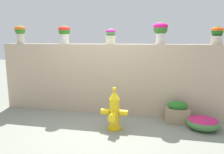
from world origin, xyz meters
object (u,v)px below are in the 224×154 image
object	(u,v)px
potted_plant_1	(64,32)
potted_plant_4	(217,34)
potted_plant_2	(111,35)
potted_plant_3	(161,30)
fire_hydrant	(114,111)
flower_bush_left	(203,123)
planter_box	(177,113)
potted_plant_0	(20,32)

from	to	relation	value
potted_plant_1	potted_plant_4	distance (m)	3.29
potted_plant_4	potted_plant_1	bearing A→B (deg)	-179.09
potted_plant_2	potted_plant_4	world-z (taller)	potted_plant_4
potted_plant_3	potted_plant_1	bearing A→B (deg)	-178.86
potted_plant_1	potted_plant_2	size ratio (longest dim) A/B	1.23
fire_hydrant	flower_bush_left	world-z (taller)	fire_hydrant
potted_plant_1	fire_hydrant	size ratio (longest dim) A/B	0.53
flower_bush_left	planter_box	world-z (taller)	planter_box
potted_plant_4	flower_bush_left	bearing A→B (deg)	-112.88
potted_plant_0	potted_plant_2	world-z (taller)	potted_plant_0
fire_hydrant	planter_box	world-z (taller)	fire_hydrant
potted_plant_1	planter_box	bearing A→B (deg)	-9.35
potted_plant_1	potted_plant_4	world-z (taller)	potted_plant_1
potted_plant_3	potted_plant_4	distance (m)	1.13
fire_hydrant	potted_plant_2	bearing A→B (deg)	105.75
potted_plant_0	potted_plant_2	bearing A→B (deg)	0.39
fire_hydrant	planter_box	bearing A→B (deg)	24.83
fire_hydrant	planter_box	distance (m)	1.31
fire_hydrant	potted_plant_3	bearing A→B (deg)	51.66
potted_plant_3	potted_plant_2	bearing A→B (deg)	-177.76
planter_box	flower_bush_left	bearing A→B (deg)	-25.00
flower_bush_left	fire_hydrant	bearing A→B (deg)	-168.39
fire_hydrant	flower_bush_left	distance (m)	1.68
potted_plant_0	potted_plant_3	bearing A→B (deg)	0.99
potted_plant_4	flower_bush_left	world-z (taller)	potted_plant_4
potted_plant_3	planter_box	xyz separation A→B (m)	(0.38, -0.46, -1.65)
fire_hydrant	planter_box	size ratio (longest dim) A/B	1.71
potted_plant_3	fire_hydrant	world-z (taller)	potted_plant_3
potted_plant_2	flower_bush_left	size ratio (longest dim) A/B	0.57
potted_plant_0	potted_plant_2	size ratio (longest dim) A/B	1.28
potted_plant_4	planter_box	size ratio (longest dim) A/B	0.79
flower_bush_left	potted_plant_0	bearing A→B (deg)	171.51
fire_hydrant	flower_bush_left	size ratio (longest dim) A/B	1.35
potted_plant_1	planter_box	world-z (taller)	potted_plant_1
flower_bush_left	planter_box	distance (m)	0.51
potted_plant_2	fire_hydrant	distance (m)	1.73
potted_plant_2	potted_plant_4	xyz separation A→B (m)	(2.20, 0.05, 0.01)
planter_box	potted_plant_1	bearing A→B (deg)	170.65
potted_plant_1	fire_hydrant	bearing A→B (deg)	-35.26
potted_plant_1	flower_bush_left	world-z (taller)	potted_plant_1
potted_plant_2	planter_box	xyz separation A→B (m)	(1.46, -0.42, -1.54)
potted_plant_3	potted_plant_4	size ratio (longest dim) A/B	1.28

